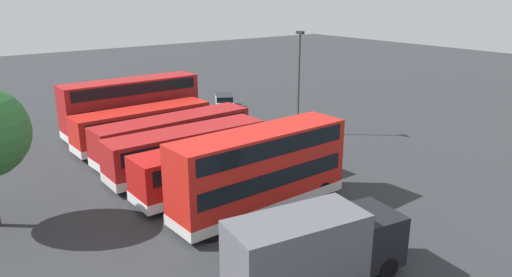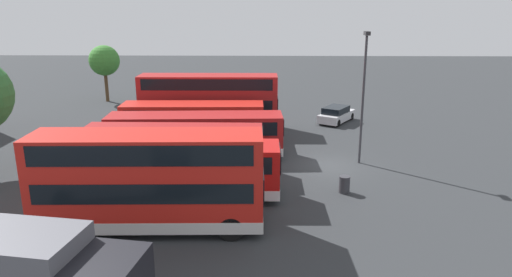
# 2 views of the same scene
# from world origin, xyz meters

# --- Properties ---
(ground_plane) EXTENTS (140.00, 140.00, 0.00)m
(ground_plane) POSITION_xyz_m (0.00, 0.00, 0.00)
(ground_plane) COLOR #2D3033
(bus_double_decker_near_end) EXTENTS (2.91, 10.40, 4.55)m
(bus_double_decker_near_end) POSITION_xyz_m (-9.09, 9.32, 2.45)
(bus_double_decker_near_end) COLOR red
(bus_double_decker_near_end) RESTS_ON ground
(bus_single_deck_second) EXTENTS (2.70, 11.56, 2.95)m
(bus_single_deck_second) POSITION_xyz_m (-5.37, 9.07, 1.62)
(bus_single_deck_second) COLOR #B71411
(bus_single_deck_second) RESTS_ON ground
(bus_single_deck_third) EXTENTS (2.62, 10.78, 2.95)m
(bus_single_deck_third) POSITION_xyz_m (-1.69, 9.63, 1.62)
(bus_single_deck_third) COLOR #A51919
(bus_single_deck_third) RESTS_ON ground
(bus_single_deck_fourth) EXTENTS (3.16, 11.87, 2.95)m
(bus_single_deck_fourth) POSITION_xyz_m (1.73, 8.80, 1.62)
(bus_single_deck_fourth) COLOR #A51919
(bus_single_deck_fourth) RESTS_ON ground
(bus_single_deck_fifth) EXTENTS (2.86, 10.66, 2.95)m
(bus_single_deck_fifth) POSITION_xyz_m (5.42, 9.52, 1.62)
(bus_single_deck_fifth) COLOR red
(bus_single_deck_fifth) RESTS_ON ground
(bus_double_decker_sixth) EXTENTS (2.69, 11.36, 4.55)m
(bus_double_decker_sixth) POSITION_xyz_m (9.17, 8.77, 2.45)
(bus_double_decker_sixth) COLOR #A51919
(bus_double_decker_sixth) RESTS_ON ground
(box_truck_blue) EXTENTS (3.60, 7.79, 3.20)m
(box_truck_blue) POSITION_xyz_m (-15.80, 11.74, 1.71)
(box_truck_blue) COLOR #595960
(box_truck_blue) RESTS_ON ground
(car_hatchback_silver) EXTENTS (4.58, 3.77, 1.43)m
(car_hatchback_silver) POSITION_xyz_m (11.88, -2.19, 0.70)
(car_hatchback_silver) COLOR silver
(car_hatchback_silver) RESTS_ON ground
(lamp_post_tall) EXTENTS (0.70, 0.30, 8.46)m
(lamp_post_tall) POSITION_xyz_m (0.64, -2.09, 4.92)
(lamp_post_tall) COLOR #38383D
(lamp_post_tall) RESTS_ON ground
(waste_bin_yellow) EXTENTS (0.60, 0.60, 0.95)m
(waste_bin_yellow) POSITION_xyz_m (-4.49, -0.29, 0.47)
(waste_bin_yellow) COLOR #333338
(waste_bin_yellow) RESTS_ON ground
(tree_leftmost) EXTENTS (3.21, 3.21, 6.01)m
(tree_leftmost) POSITION_xyz_m (20.90, 21.23, 4.37)
(tree_leftmost) COLOR #4C3823
(tree_leftmost) RESTS_ON ground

